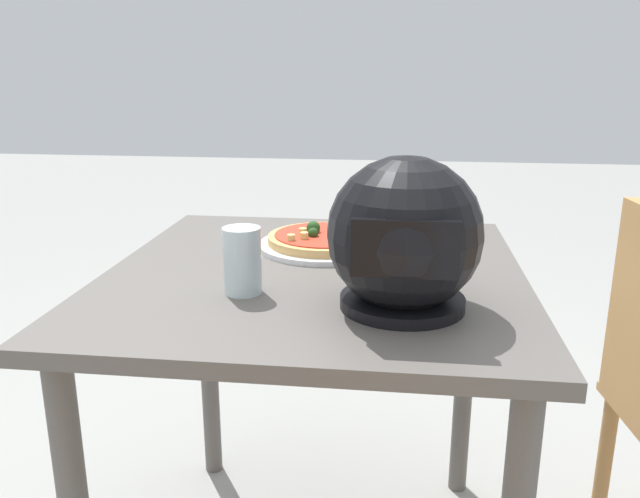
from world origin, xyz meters
The scene contains 5 objects.
dining_table centered at (0.00, 0.00, 0.66)m, with size 0.84×0.89×0.77m.
pizza_plate centered at (0.00, -0.16, 0.78)m, with size 0.30×0.30×0.01m, color white.
pizza centered at (0.00, -0.16, 0.80)m, with size 0.26×0.26×0.05m.
motorcycle_helmet centered at (-0.18, 0.20, 0.90)m, with size 0.26×0.26×0.26m.
drinking_glass centered at (0.11, 0.16, 0.83)m, with size 0.07×0.07×0.12m, color silver.
Camera 1 is at (-0.16, 1.25, 1.18)m, focal length 35.98 mm.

